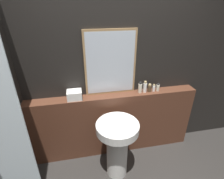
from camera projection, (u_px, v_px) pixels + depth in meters
The scene contains 11 objects.
wall_back at pixel (112, 72), 2.31m from camera, with size 8.00×0.06×2.50m.
vanity_counter at pixel (114, 124), 2.55m from camera, with size 2.33×0.18×0.96m.
pedestal_sink at pixel (117, 143), 2.16m from camera, with size 0.51×0.51×0.82m.
mirror at pixel (110, 63), 2.20m from camera, with size 0.66×0.03×0.84m.
towel_stack at pixel (74, 95), 2.22m from camera, with size 0.19×0.16×0.11m.
shampoo_bottle at pixel (140, 88), 2.36m from camera, with size 0.05×0.05×0.16m.
conditioner_bottle at pixel (145, 87), 2.37m from camera, with size 0.05×0.05×0.16m.
lotion_bottle at pixel (150, 88), 2.40m from camera, with size 0.05×0.05×0.11m.
body_wash_bottle at pixel (154, 88), 2.41m from camera, with size 0.04×0.04×0.10m.
hand_soap_bottle at pixel (158, 87), 2.42m from camera, with size 0.04×0.04×0.11m.
shower_panel at pixel (9, 164), 1.23m from camera, with size 0.36×0.02×2.11m.
Camera 1 is at (-0.43, -0.68, 2.09)m, focal length 28.00 mm.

